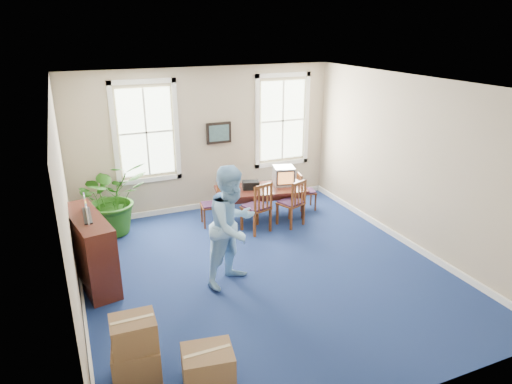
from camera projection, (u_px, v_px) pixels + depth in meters
name	position (u px, v px, depth m)	size (l,w,h in m)	color
floor	(264.00, 271.00, 7.95)	(6.50, 6.50, 0.00)	navy
ceiling	(266.00, 84.00, 6.84)	(6.50, 6.50, 0.00)	white
wall_back	(206.00, 140.00, 10.20)	(6.50, 6.50, 0.00)	tan
wall_front	(397.00, 283.00, 4.59)	(6.50, 6.50, 0.00)	tan
wall_left	(67.00, 213.00, 6.29)	(6.50, 6.50, 0.00)	tan
wall_right	(411.00, 164.00, 8.50)	(6.50, 6.50, 0.00)	tan
baseboard_back	(208.00, 204.00, 10.71)	(6.00, 0.04, 0.12)	white
baseboard_left	(84.00, 307.00, 6.84)	(0.04, 6.50, 0.12)	white
baseboard_right	(401.00, 238.00, 9.02)	(0.04, 6.50, 0.12)	white
window_left	(146.00, 132.00, 9.60)	(1.40, 0.12, 2.20)	white
window_right	(282.00, 120.00, 10.78)	(1.40, 0.12, 2.20)	white
wall_picture	(219.00, 133.00, 10.21)	(0.58, 0.06, 0.48)	black
conference_table	(261.00, 202.00, 10.10)	(1.95, 0.89, 0.66)	#4A1D15
crt_tv	(284.00, 176.00, 10.17)	(0.45, 0.49, 0.40)	#B7B7BC
game_console	(295.00, 182.00, 10.29)	(0.18, 0.23, 0.06)	white
equipment_bag	(251.00, 185.00, 9.92)	(0.35, 0.23, 0.18)	black
chair_near_left	(256.00, 207.00, 9.31)	(0.48, 0.48, 1.08)	brown
chair_near_right	(291.00, 202.00, 9.62)	(0.46, 0.46, 1.03)	brown
chair_end_left	(211.00, 205.00, 9.64)	(0.41, 0.41, 0.91)	brown
chair_end_right	(307.00, 191.00, 10.49)	(0.39, 0.39, 0.86)	brown
man	(233.00, 226.00, 7.30)	(0.98, 0.76, 2.01)	#90C9F7
credenza	(90.00, 247.00, 7.42)	(0.46, 1.61, 1.26)	#4A1D15
brochure_rack	(85.00, 203.00, 7.15)	(0.12, 0.67, 0.29)	#99999E
potted_plant	(112.00, 197.00, 9.18)	(1.37, 1.20, 1.53)	#1E5010
cardboard_boxes	(152.00, 337.00, 5.60)	(1.52, 1.52, 0.87)	olive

